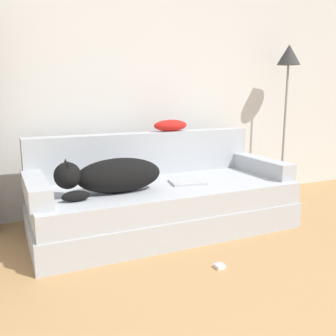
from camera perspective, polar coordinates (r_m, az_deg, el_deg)
The scene contains 10 objects.
wall_back at distance 3.62m, azimuth -6.95°, elevation 15.00°, with size 8.08×0.06×2.70m.
couch at distance 3.12m, azimuth -0.74°, elevation -5.91°, with size 2.13×0.94×0.39m.
couch_backrest at distance 3.39m, azimuth -3.50°, elevation 2.20°, with size 2.09×0.15×0.38m.
couch_arm_left at distance 2.81m, azimuth -19.52°, elevation -2.97°, with size 0.15×0.75×0.14m.
couch_arm_right at distance 3.56m, azimuth 13.99°, elevation 0.35°, with size 0.15×0.75×0.14m.
dog at distance 2.79m, azimuth -8.67°, elevation -1.14°, with size 0.80×0.28×0.28m.
laptop at distance 3.10m, azimuth 3.03°, elevation -2.13°, with size 0.32×0.26×0.02m.
throw_pillow at distance 3.48m, azimuth 0.39°, elevation 6.51°, with size 0.33×0.14×0.11m.
floor_lamp at distance 4.22m, azimuth 17.81°, elevation 13.92°, with size 0.24×0.24×1.61m.
power_adapter at distance 2.54m, azimuth 7.87°, elevation -14.60°, with size 0.06×0.06×0.03m.
Camera 1 is at (-1.12, -0.46, 1.13)m, focal length 40.00 mm.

